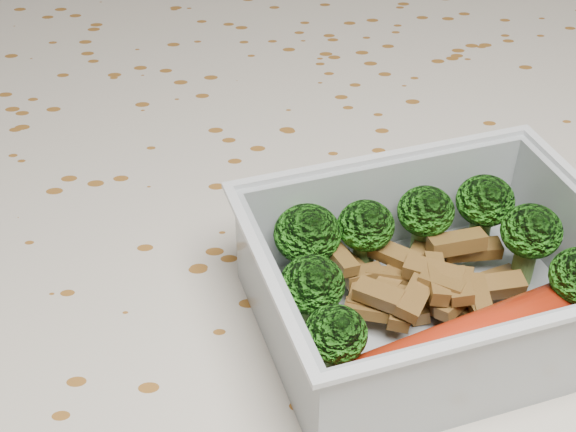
{
  "coord_description": "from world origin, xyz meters",
  "views": [
    {
      "loc": [
        -0.02,
        -0.31,
        1.04
      ],
      "look_at": [
        -0.01,
        0.01,
        0.78
      ],
      "focal_mm": 50.0,
      "sensor_mm": 36.0,
      "label": 1
    }
  ],
  "objects": [
    {
      "name": "sausage",
      "position": [
        0.07,
        -0.08,
        0.77
      ],
      "size": [
        0.13,
        0.07,
        0.03
      ],
      "color": "#B3250E",
      "rests_on": "lunch_container"
    },
    {
      "name": "broccoli_florets",
      "position": [
        0.05,
        -0.03,
        0.79
      ],
      "size": [
        0.15,
        0.12,
        0.04
      ],
      "color": "#608C3F",
      "rests_on": "lunch_container"
    },
    {
      "name": "meat_pile",
      "position": [
        0.05,
        -0.04,
        0.77
      ],
      "size": [
        0.1,
        0.06,
        0.03
      ],
      "color": "brown",
      "rests_on": "lunch_container"
    },
    {
      "name": "dining_table",
      "position": [
        0.0,
        0.0,
        0.67
      ],
      "size": [
        1.4,
        0.9,
        0.75
      ],
      "color": "brown",
      "rests_on": "ground"
    },
    {
      "name": "tablecloth",
      "position": [
        0.0,
        0.0,
        0.72
      ],
      "size": [
        1.46,
        0.96,
        0.19
      ],
      "color": "beige",
      "rests_on": "dining_table"
    },
    {
      "name": "lunch_container",
      "position": [
        0.06,
        -0.04,
        0.78
      ],
      "size": [
        0.19,
        0.17,
        0.06
      ],
      "color": "#B6BFC5",
      "rests_on": "tablecloth"
    }
  ]
}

